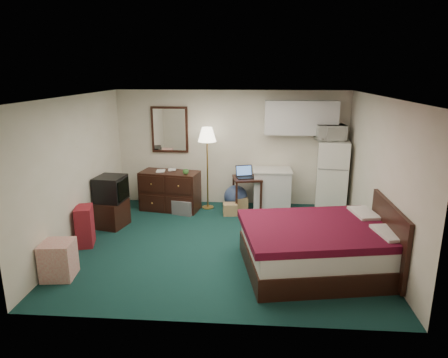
# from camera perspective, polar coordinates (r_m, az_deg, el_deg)

# --- Properties ---
(floor) EXTENTS (5.00, 4.50, 0.01)m
(floor) POSITION_cam_1_polar(r_m,az_deg,el_deg) (6.98, -0.02, -9.23)
(floor) COLOR #123633
(floor) RESTS_ON ground
(ceiling) EXTENTS (5.00, 4.50, 0.01)m
(ceiling) POSITION_cam_1_polar(r_m,az_deg,el_deg) (6.37, -0.03, 11.71)
(ceiling) COLOR silver
(ceiling) RESTS_ON walls
(walls) EXTENTS (5.01, 4.51, 2.50)m
(walls) POSITION_cam_1_polar(r_m,az_deg,el_deg) (6.56, -0.03, 0.75)
(walls) COLOR silver
(walls) RESTS_ON floor
(mirror) EXTENTS (0.80, 0.06, 1.00)m
(mirror) POSITION_cam_1_polar(r_m,az_deg,el_deg) (8.84, -7.75, 7.01)
(mirror) COLOR white
(mirror) RESTS_ON walls
(upper_cabinets) EXTENTS (1.50, 0.35, 0.70)m
(upper_cabinets) POSITION_cam_1_polar(r_m,az_deg,el_deg) (8.52, 10.93, 8.61)
(upper_cabinets) COLOR silver
(upper_cabinets) RESTS_ON walls
(headboard) EXTENTS (0.06, 1.56, 1.00)m
(headboard) POSITION_cam_1_polar(r_m,az_deg,el_deg) (6.34, 22.38, -7.65)
(headboard) COLOR black
(headboard) RESTS_ON walls
(dresser) EXTENTS (1.30, 0.75, 0.83)m
(dresser) POSITION_cam_1_polar(r_m,az_deg,el_deg) (8.59, -7.70, -1.67)
(dresser) COLOR black
(dresser) RESTS_ON floor
(floor_lamp) EXTENTS (0.47, 0.47, 1.76)m
(floor_lamp) POSITION_cam_1_polar(r_m,az_deg,el_deg) (8.49, -2.38, 1.50)
(floor_lamp) COLOR gold
(floor_lamp) RESTS_ON floor
(desk) EXTENTS (0.66, 0.66, 0.72)m
(desk) POSITION_cam_1_polar(r_m,az_deg,el_deg) (8.50, 3.28, -2.12)
(desk) COLOR black
(desk) RESTS_ON floor
(exercise_ball) EXTENTS (0.57, 0.57, 0.51)m
(exercise_ball) POSITION_cam_1_polar(r_m,az_deg,el_deg) (8.63, 1.68, -2.58)
(exercise_ball) COLOR navy
(exercise_ball) RESTS_ON floor
(kitchen_counter) EXTENTS (0.78, 0.60, 0.84)m
(kitchen_counter) POSITION_cam_1_polar(r_m,az_deg,el_deg) (8.62, 6.83, -1.54)
(kitchen_counter) COLOR silver
(kitchen_counter) RESTS_ON floor
(fridge) EXTENTS (0.70, 0.70, 1.50)m
(fridge) POSITION_cam_1_polar(r_m,az_deg,el_deg) (8.65, 15.15, 0.37)
(fridge) COLOR white
(fridge) RESTS_ON floor
(bed) EXTENTS (2.39, 2.01, 0.68)m
(bed) POSITION_cam_1_polar(r_m,az_deg,el_deg) (6.18, 13.36, -9.55)
(bed) COLOR #450B1B
(bed) RESTS_ON floor
(tv_stand) EXTENTS (0.62, 0.65, 0.50)m
(tv_stand) POSITION_cam_1_polar(r_m,az_deg,el_deg) (7.94, -15.79, -4.78)
(tv_stand) COLOR black
(tv_stand) RESTS_ON floor
(suitcase) EXTENTS (0.36, 0.47, 0.68)m
(suitcase) POSITION_cam_1_polar(r_m,az_deg,el_deg) (7.22, -19.26, -6.35)
(suitcase) COLOR maroon
(suitcase) RESTS_ON floor
(retail_box) EXTENTS (0.48, 0.48, 0.54)m
(retail_box) POSITION_cam_1_polar(r_m,az_deg,el_deg) (6.29, -22.58, -10.62)
(retail_box) COLOR beige
(retail_box) RESTS_ON floor
(file_bin) EXTENTS (0.51, 0.44, 0.30)m
(file_bin) POSITION_cam_1_polar(r_m,az_deg,el_deg) (8.39, -5.70, -3.93)
(file_bin) COLOR slate
(file_bin) RESTS_ON floor
(cardboard_box_a) EXTENTS (0.32, 0.28, 0.24)m
(cardboard_box_a) POSITION_cam_1_polar(r_m,az_deg,el_deg) (8.28, 0.89, -4.33)
(cardboard_box_a) COLOR #A18351
(cardboard_box_a) RESTS_ON floor
(cardboard_box_b) EXTENTS (0.30, 0.33, 0.29)m
(cardboard_box_b) POSITION_cam_1_polar(r_m,az_deg,el_deg) (8.56, 2.50, -3.53)
(cardboard_box_b) COLOR #A18351
(cardboard_box_b) RESTS_ON floor
(laptop) EXTENTS (0.42, 0.38, 0.24)m
(laptop) POSITION_cam_1_polar(r_m,az_deg,el_deg) (8.32, 3.09, 0.94)
(laptop) COLOR black
(laptop) RESTS_ON desk
(crt_tv) EXTENTS (0.57, 0.61, 0.48)m
(crt_tv) POSITION_cam_1_polar(r_m,az_deg,el_deg) (7.81, -15.88, -1.33)
(crt_tv) COLOR black
(crt_tv) RESTS_ON tv_stand
(microwave) EXTENTS (0.62, 0.39, 0.40)m
(microwave) POSITION_cam_1_polar(r_m,az_deg,el_deg) (8.49, 14.98, 6.67)
(microwave) COLOR white
(microwave) RESTS_ON fridge
(book_a) EXTENTS (0.18, 0.04, 0.25)m
(book_a) POSITION_cam_1_polar(r_m,az_deg,el_deg) (8.51, -9.67, 1.86)
(book_a) COLOR #A18351
(book_a) RESTS_ON dresser
(book_b) EXTENTS (0.17, 0.05, 0.22)m
(book_b) POSITION_cam_1_polar(r_m,az_deg,el_deg) (8.59, -8.01, 1.97)
(book_b) COLOR #A18351
(book_b) RESTS_ON dresser
(mug) EXTENTS (0.14, 0.12, 0.12)m
(mug) POSITION_cam_1_polar(r_m,az_deg,el_deg) (8.22, -5.50, 1.10)
(mug) COLOR #428036
(mug) RESTS_ON dresser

